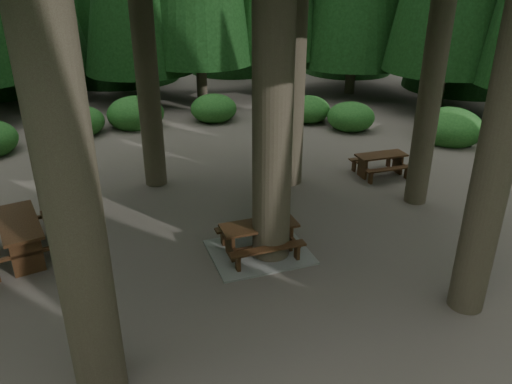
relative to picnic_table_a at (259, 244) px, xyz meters
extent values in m
plane|color=#534A43|center=(-0.55, -0.32, -0.25)|extent=(80.00, 80.00, 0.00)
cube|color=gray|center=(0.00, 0.00, -0.23)|extent=(2.39, 2.04, 0.05)
cube|color=#331A0F|center=(0.00, 0.00, 0.47)|extent=(1.79, 0.85, 0.06)
cube|color=#331A0F|center=(-0.06, 0.57, 0.18)|extent=(1.75, 0.42, 0.05)
cube|color=#331A0F|center=(0.06, -0.57, 0.18)|extent=(1.75, 0.42, 0.05)
cube|color=#331A0F|center=(-0.69, -0.07, 0.10)|extent=(0.13, 0.53, 0.69)
cube|color=#331A0F|center=(-0.69, -0.07, 0.15)|extent=(0.22, 1.39, 0.06)
cube|color=#331A0F|center=(0.69, 0.07, 0.10)|extent=(0.13, 0.53, 0.69)
cube|color=#331A0F|center=(0.69, 0.07, 0.15)|extent=(0.22, 1.39, 0.06)
cube|color=#331A0F|center=(0.00, 0.00, -0.08)|extent=(1.44, 0.22, 0.08)
cube|color=#331A0F|center=(-5.22, 1.16, 0.61)|extent=(1.36, 2.21, 0.07)
cube|color=#331A0F|center=(-4.56, 1.35, 0.27)|extent=(0.86, 2.07, 0.06)
cube|color=#331A0F|center=(-4.99, 0.36, 0.16)|extent=(0.63, 0.27, 0.83)
cube|color=#331A0F|center=(-4.99, 0.36, 0.23)|extent=(1.62, 0.56, 0.07)
cube|color=#331A0F|center=(-5.46, 1.95, 0.16)|extent=(0.63, 0.27, 0.83)
cube|color=#331A0F|center=(-5.46, 1.95, 0.23)|extent=(1.62, 0.56, 0.07)
cube|color=#331A0F|center=(-5.22, 1.16, -0.04)|extent=(0.58, 1.68, 0.09)
cube|color=#331A0F|center=(4.84, 3.66, 0.41)|extent=(1.62, 0.73, 0.05)
cube|color=#331A0F|center=(4.80, 4.19, 0.14)|extent=(1.59, 0.34, 0.04)
cube|color=#331A0F|center=(4.88, 3.14, 0.14)|extent=(1.59, 0.34, 0.04)
cube|color=#331A0F|center=(4.22, 3.62, 0.06)|extent=(0.11, 0.49, 0.63)
cube|color=#331A0F|center=(4.22, 3.62, 0.12)|extent=(0.17, 1.27, 0.05)
cube|color=#331A0F|center=(5.47, 3.71, 0.06)|extent=(0.11, 0.49, 0.63)
cube|color=#331A0F|center=(5.47, 3.71, 0.12)|extent=(0.17, 1.27, 0.05)
cube|color=#331A0F|center=(4.84, 3.66, -0.09)|extent=(1.31, 0.17, 0.07)
ellipsoid|color=#215D20|center=(8.89, 6.13, 0.15)|extent=(2.42, 2.42, 1.49)
ellipsoid|color=#215D20|center=(5.88, 8.37, 0.15)|extent=(1.90, 1.90, 1.17)
ellipsoid|color=#215D20|center=(4.59, 9.85, 0.15)|extent=(1.84, 1.84, 1.13)
ellipsoid|color=#215D20|center=(0.74, 10.93, 0.15)|extent=(1.95, 1.95, 1.20)
ellipsoid|color=#215D20|center=(-2.49, 10.89, 0.15)|extent=(2.31, 2.31, 1.42)
ellipsoid|color=#215D20|center=(-4.65, 10.24, 0.15)|extent=(1.93, 1.93, 1.19)
camera|label=1|loc=(-2.41, -9.58, 5.83)|focal=35.00mm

